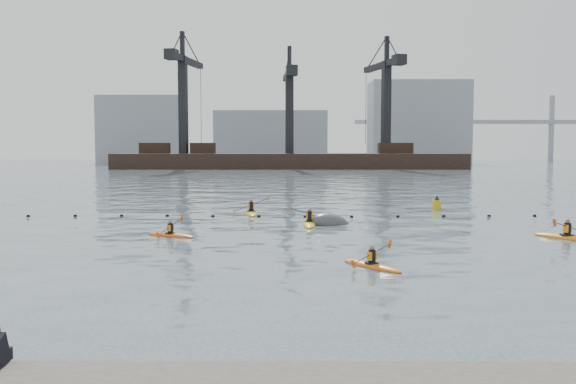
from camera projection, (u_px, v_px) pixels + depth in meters
The scene contains 11 objects.
ground at pixel (290, 309), 17.08m from camera, with size 400.00×400.00×0.00m, color #384852.
float_line at pixel (282, 216), 39.55m from camera, with size 33.24×0.73×0.24m.
barge_pier at pixel (288, 159), 126.62m from camera, with size 72.00×19.30×29.50m.
skyline at pixel (298, 129), 166.23m from camera, with size 141.00×28.00×22.00m.
kayaker_0 at pixel (372, 265), 23.02m from camera, with size 2.30×2.77×1.06m.
kayaker_2 at pixel (171, 234), 30.96m from camera, with size 2.89×1.93×1.10m.
kayaker_3 at pixel (310, 223), 35.49m from camera, with size 2.43×3.57×1.27m.
kayaker_4 at pixel (567, 237), 30.07m from camera, with size 2.65×3.34×1.22m.
kayaker_5 at pixel (251, 212), 41.14m from camera, with size 2.53×3.73×1.37m.
mooring_buoy at pixel (331, 224), 35.79m from camera, with size 2.49×1.47×1.25m, color #3A3C3F.
nav_buoy at pixel (437, 205), 43.99m from camera, with size 0.64×0.64×1.16m.
Camera 1 is at (-0.02, -16.78, 4.57)m, focal length 38.00 mm.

